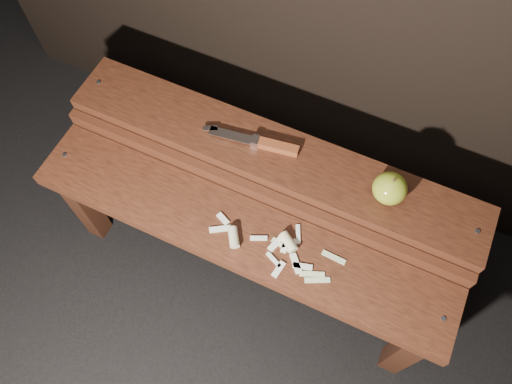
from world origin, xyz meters
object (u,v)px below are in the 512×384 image
at_px(knife, 266,144).
at_px(bench_rear_tier, 272,168).
at_px(apple, 390,188).
at_px(bench_front_tier, 238,243).

bearing_deg(knife, bench_rear_tier, -23.55).
xyz_separation_m(bench_rear_tier, knife, (-0.02, 0.01, 0.10)).
xyz_separation_m(apple, knife, (-0.35, 0.01, -0.03)).
bearing_deg(bench_rear_tier, knife, 156.45).
distance_m(bench_front_tier, bench_rear_tier, 0.23).
distance_m(bench_front_tier, knife, 0.29).
height_order(bench_front_tier, apple, apple).
relative_size(apple, knife, 0.34).
height_order(bench_rear_tier, apple, apple).
relative_size(bench_rear_tier, apple, 13.06).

